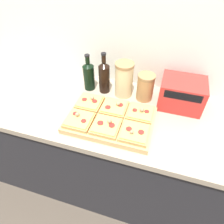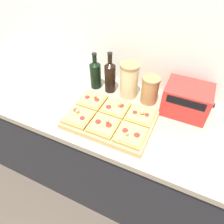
{
  "view_description": "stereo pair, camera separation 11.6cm",
  "coord_description": "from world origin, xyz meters",
  "views": [
    {
      "loc": [
        0.29,
        -0.56,
        1.76
      ],
      "look_at": [
        0.04,
        0.24,
        0.96
      ],
      "focal_mm": 32.0,
      "sensor_mm": 36.0,
      "label": 1
    },
    {
      "loc": [
        0.4,
        -0.52,
        1.76
      ],
      "look_at": [
        0.04,
        0.24,
        0.96
      ],
      "focal_mm": 32.0,
      "sensor_mm": 36.0,
      "label": 2
    }
  ],
  "objects": [
    {
      "name": "olive_oil_bottle",
      "position": [
        -0.2,
        0.49,
        1.01
      ],
      "size": [
        0.08,
        0.08,
        0.26
      ],
      "color": "black",
      "rests_on": "kitchen_counter"
    },
    {
      "name": "pizza_slice_front_left",
      "position": [
        -0.12,
        0.13,
        0.95
      ],
      "size": [
        0.15,
        0.15,
        0.05
      ],
      "color": "tan",
      "rests_on": "cutting_board"
    },
    {
      "name": "grain_jar_tall",
      "position": [
        0.05,
        0.49,
        1.02
      ],
      "size": [
        0.12,
        0.12,
        0.24
      ],
      "color": "beige",
      "rests_on": "kitchen_counter"
    },
    {
      "name": "pizza_slice_front_right",
      "position": [
        0.2,
        0.13,
        0.95
      ],
      "size": [
        0.15,
        0.15,
        0.05
      ],
      "color": "tan",
      "rests_on": "cutting_board"
    },
    {
      "name": "kitchen_counter",
      "position": [
        0.0,
        0.32,
        0.45
      ],
      "size": [
        2.63,
        0.67,
        0.9
      ],
      "color": "#232328",
      "rests_on": "ground_plane"
    },
    {
      "name": "toaster_oven",
      "position": [
        0.42,
        0.49,
        1.0
      ],
      "size": [
        0.29,
        0.21,
        0.18
      ],
      "color": "red",
      "rests_on": "kitchen_counter"
    },
    {
      "name": "ground_plane",
      "position": [
        0.0,
        0.0,
        0.0
      ],
      "size": [
        12.0,
        12.0,
        0.0
      ],
      "primitive_type": "plane",
      "color": "#4C4238"
    },
    {
      "name": "cutting_board",
      "position": [
        0.04,
        0.21,
        0.92
      ],
      "size": [
        0.5,
        0.34,
        0.03
      ],
      "primitive_type": "cube",
      "color": "tan",
      "rests_on": "kitchen_counter"
    },
    {
      "name": "wine_bottle",
      "position": [
        -0.09,
        0.49,
        1.02
      ],
      "size": [
        0.07,
        0.07,
        0.28
      ],
      "color": "black",
      "rests_on": "kitchen_counter"
    },
    {
      "name": "wall_back",
      "position": [
        0.0,
        0.67,
        1.25
      ],
      "size": [
        6.0,
        0.06,
        2.5
      ],
      "color": "silver",
      "rests_on": "ground_plane"
    },
    {
      "name": "pizza_slice_front_center",
      "position": [
        0.04,
        0.13,
        0.95
      ],
      "size": [
        0.15,
        0.15,
        0.05
      ],
      "color": "tan",
      "rests_on": "cutting_board"
    },
    {
      "name": "pizza_slice_back_left",
      "position": [
        -0.12,
        0.29,
        0.95
      ],
      "size": [
        0.15,
        0.15,
        0.05
      ],
      "color": "tan",
      "rests_on": "cutting_board"
    },
    {
      "name": "pizza_slice_back_right",
      "position": [
        0.2,
        0.29,
        0.95
      ],
      "size": [
        0.15,
        0.15,
        0.05
      ],
      "color": "tan",
      "rests_on": "cutting_board"
    },
    {
      "name": "grain_jar_short",
      "position": [
        0.19,
        0.49,
        0.99
      ],
      "size": [
        0.11,
        0.11,
        0.18
      ],
      "color": "#AD7F4C",
      "rests_on": "kitchen_counter"
    },
    {
      "name": "pizza_slice_back_center",
      "position": [
        0.04,
        0.29,
        0.95
      ],
      "size": [
        0.15,
        0.15,
        0.05
      ],
      "color": "tan",
      "rests_on": "cutting_board"
    }
  ]
}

